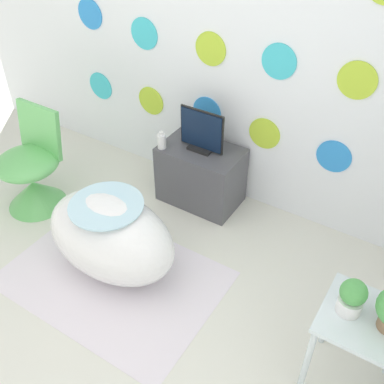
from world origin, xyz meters
The scene contains 10 objects.
ground_plane centered at (0.00, 0.00, 0.00)m, with size 12.00×12.00×0.00m, color silver.
wall_back_dotted centered at (0.00, 1.99, 1.30)m, with size 4.61×0.05×2.60m.
rug centered at (0.04, 0.78, 0.00)m, with size 1.34×0.94×0.01m.
bathtub centered at (-0.01, 0.86, 0.28)m, with size 0.88×0.54×0.55m.
chair centered at (-0.93, 1.05, 0.25)m, with size 0.46×0.46×0.76m.
tv_cabinet centered at (0.09, 1.76, 0.23)m, with size 0.59×0.37×0.46m.
tv centered at (0.09, 1.76, 0.60)m, with size 0.34×0.12×0.31m.
vase centered at (-0.15, 1.62, 0.52)m, with size 0.06×0.06×0.13m.
side_table centered at (1.50, 0.88, 0.43)m, with size 0.40×0.38×0.54m.
potted_plant_left centered at (1.41, 0.88, 0.63)m, with size 0.12×0.12×0.19m.
Camera 1 is at (1.48, -0.56, 2.23)m, focal length 42.00 mm.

